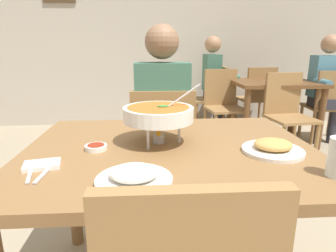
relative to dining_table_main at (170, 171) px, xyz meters
The scene contains 19 objects.
cafe_rear_partition 3.40m from the dining_table_main, 90.00° to the left, with size 10.00×0.10×3.00m, color #BCB2A3.
dining_table_main is the anchor object (origin of this frame).
chair_diner_main 0.78m from the dining_table_main, 90.00° to the left, with size 0.44×0.44×0.90m.
diner_main 0.80m from the dining_table_main, 90.00° to the left, with size 0.40×0.45×1.31m.
curry_bowl 0.25m from the dining_table_main, 130.00° to the left, with size 0.33×0.30×0.26m.
rice_plate 0.37m from the dining_table_main, 112.92° to the right, with size 0.24×0.24×0.06m.
appetizer_plate 0.43m from the dining_table_main, 12.49° to the right, with size 0.24×0.24×0.06m.
sauce_dish 0.33m from the dining_table_main, behind, with size 0.09×0.09×0.02m.
napkin_folded 0.51m from the dining_table_main, 158.73° to the right, with size 0.12×0.08×0.02m, color white.
fork_utensil 0.55m from the dining_table_main, 154.51° to the right, with size 0.01×0.17×0.01m, color silver.
spoon_utensil 0.50m from the dining_table_main, 151.99° to the right, with size 0.01×0.17×0.01m, color silver.
dining_table_far 2.70m from the dining_table_main, 57.83° to the left, with size 1.00×0.80×0.76m.
chair_bg_left 3.00m from the dining_table_main, 73.56° to the left, with size 0.46×0.46×0.90m.
chair_bg_middle 3.04m from the dining_table_main, 46.21° to the left, with size 0.49×0.49×0.90m.
chair_bg_right 2.49m from the dining_table_main, 70.64° to the left, with size 0.49×0.49×0.90m.
chair_bg_corner 2.28m from the dining_table_main, 52.44° to the left, with size 0.49×0.49×0.90m.
chair_bg_window 3.17m from the dining_table_main, 62.90° to the left, with size 0.48×0.48×0.90m.
patron_bg_left 2.94m from the dining_table_main, 74.00° to the left, with size 0.45×0.40×1.31m.
patron_bg_middle 3.06m from the dining_table_main, 47.20° to the left, with size 0.40×0.45×1.31m.
Camera 1 is at (-0.08, -1.13, 1.17)m, focal length 30.66 mm.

